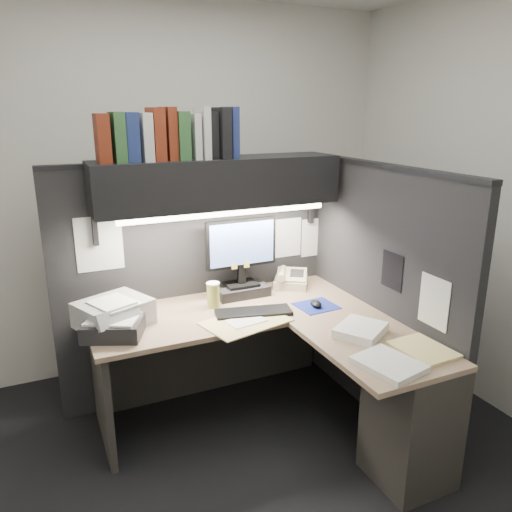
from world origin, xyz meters
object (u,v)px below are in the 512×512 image
telephone (291,280)px  coffee_cup (213,295)px  desk (317,380)px  overhead_shelf (218,182)px  monitor (241,266)px  printer (114,313)px  notebook_stack (114,327)px  keyboard (253,312)px

telephone → coffee_cup: 0.65m
desk → overhead_shelf: (-0.30, 0.75, 1.06)m
monitor → telephone: monitor is taller
coffee_cup → printer: size_ratio=0.40×
notebook_stack → desk: bearing=-24.2°
overhead_shelf → keyboard: size_ratio=3.34×
overhead_shelf → keyboard: overhead_shelf is taller
keyboard → telephone: bearing=50.8°
desk → notebook_stack: 1.19m
overhead_shelf → coffee_cup: size_ratio=10.33×
keyboard → coffee_cup: size_ratio=3.10×
overhead_shelf → notebook_stack: overhead_shelf is taller
monitor → overhead_shelf: bearing=177.8°
overhead_shelf → coffee_cup: (-0.09, -0.12, -0.69)m
keyboard → telephone: (0.45, 0.35, 0.04)m
coffee_cup → keyboard: bearing=-49.6°
overhead_shelf → monitor: overhead_shelf is taller
overhead_shelf → printer: 1.01m
telephone → printer: (-1.25, -0.17, 0.03)m
monitor → coffee_cup: size_ratio=3.49×
printer → coffee_cup: bearing=-20.8°
telephone → coffee_cup: size_ratio=1.59×
monitor → keyboard: (-0.06, -0.33, -0.20)m
overhead_shelf → telephone: bearing=2.3°
overhead_shelf → printer: bearing=-168.3°
telephone → notebook_stack: 1.31m
telephone → notebook_stack: same height
monitor → printer: bearing=-170.8°
keyboard → telephone: telephone is taller
overhead_shelf → printer: size_ratio=4.14×
desk → coffee_cup: coffee_cup is taller
keyboard → printer: printer is taller
desk → keyboard: bearing=116.7°
printer → keyboard: bearing=-36.5°
keyboard → overhead_shelf: bearing=117.8°
desk → overhead_shelf: overhead_shelf is taller
monitor → keyboard: bearing=-100.5°
notebook_stack → monitor: bearing=17.6°
telephone → printer: printer is taller
overhead_shelf → keyboard: bearing=-74.9°
coffee_cup → overhead_shelf: bearing=51.5°
telephone → desk: bearing=-74.9°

